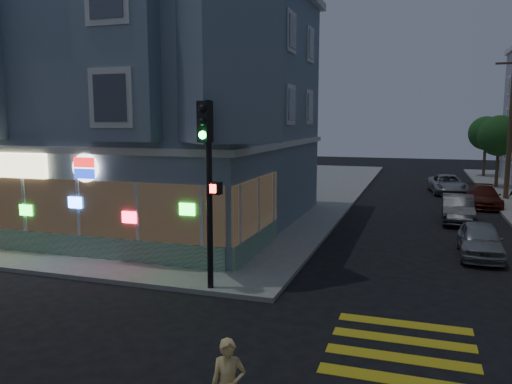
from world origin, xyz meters
The scene contains 11 objects.
ground centered at (0.00, 0.00, 0.00)m, with size 120.00×120.00×0.00m, color black.
sidewalk_nw centered at (-13.50, 23.00, 0.07)m, with size 33.00×42.00×0.15m, color gray.
corner_building centered at (-6.00, 10.98, 5.82)m, with size 14.60×14.60×11.40m.
utility_pole centered at (12.00, 24.00, 4.80)m, with size 2.20×0.30×9.00m.
street_tree_near centered at (12.20, 30.00, 3.94)m, with size 3.00×3.00×5.30m.
street_tree_far centered at (12.20, 38.00, 3.94)m, with size 3.00×3.00×5.30m.
parked_car_a centered at (8.96, 9.04, 0.64)m, with size 1.51×3.75×1.28m, color #96999C.
parked_car_b centered at (8.60, 15.70, 0.68)m, with size 1.44×4.12×1.36m, color #3B3D40.
parked_car_c centered at (10.38, 20.90, 0.61)m, with size 1.70×4.19×1.21m, color #521A12.
parked_car_d centered at (8.60, 26.10, 0.66)m, with size 2.18×4.72×1.31m, color #9EA2A9.
traffic_signal centered at (1.00, 2.16, 3.84)m, with size 0.67×0.61×5.45m.
Camera 1 is at (6.69, -10.75, 5.02)m, focal length 35.00 mm.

